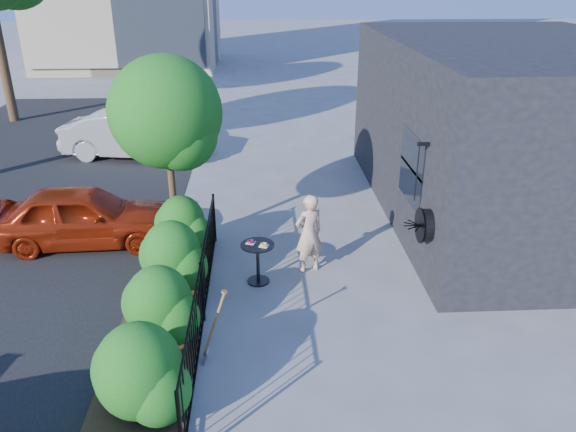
{
  "coord_description": "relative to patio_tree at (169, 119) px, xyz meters",
  "views": [
    {
      "loc": [
        -0.51,
        -8.01,
        5.44
      ],
      "look_at": [
        0.0,
        1.55,
        1.2
      ],
      "focal_mm": 35.0,
      "sensor_mm": 36.0,
      "label": 1
    }
  ],
  "objects": [
    {
      "name": "car_red",
      "position": [
        -2.03,
        0.3,
        -2.12
      ],
      "size": [
        3.81,
        1.67,
        1.28
      ],
      "primitive_type": "imported",
      "rotation": [
        0.0,
        0.0,
        1.61
      ],
      "color": "#A0260D",
      "rests_on": "ground"
    },
    {
      "name": "shovel",
      "position": [
        0.98,
        -3.87,
        -2.2
      ],
      "size": [
        0.44,
        0.17,
        1.27
      ],
      "color": "brown",
      "rests_on": "ground"
    },
    {
      "name": "shop_building",
      "position": [
        7.73,
        1.74,
        -0.76
      ],
      "size": [
        6.22,
        9.0,
        4.0
      ],
      "color": "black",
      "rests_on": "ground"
    },
    {
      "name": "shrubs",
      "position": [
        0.14,
        -2.66,
        -2.06
      ],
      "size": [
        1.1,
        5.6,
        1.24
      ],
      "color": "#1E6216",
      "rests_on": "ground"
    },
    {
      "name": "cafe_table",
      "position": [
        1.66,
        -1.54,
        -2.22
      ],
      "size": [
        0.63,
        0.63,
        0.85
      ],
      "rotation": [
        0.0,
        0.0,
        -0.35
      ],
      "color": "black",
      "rests_on": "ground"
    },
    {
      "name": "woman",
      "position": [
        2.64,
        -1.15,
        -1.97
      ],
      "size": [
        0.69,
        0.59,
        1.59
      ],
      "primitive_type": "imported",
      "rotation": [
        0.0,
        0.0,
        3.59
      ],
      "color": "#D5A989",
      "rests_on": "ground"
    },
    {
      "name": "fence",
      "position": [
        0.74,
        -2.76,
        -2.2
      ],
      "size": [
        0.05,
        6.05,
        1.1
      ],
      "color": "black",
      "rests_on": "ground"
    },
    {
      "name": "planting_bed",
      "position": [
        0.04,
        -2.76,
        -2.72
      ],
      "size": [
        1.3,
        6.0,
        0.08
      ],
      "primitive_type": "cube",
      "color": "#382616",
      "rests_on": "ground"
    },
    {
      "name": "ground",
      "position": [
        2.24,
        -2.76,
        -2.76
      ],
      "size": [
        120.0,
        120.0,
        0.0
      ],
      "primitive_type": "plane",
      "color": "gray",
      "rests_on": "ground"
    },
    {
      "name": "patio_tree",
      "position": [
        0.0,
        0.0,
        0.0
      ],
      "size": [
        2.2,
        2.2,
        3.94
      ],
      "color": "#3F2B19",
      "rests_on": "ground"
    },
    {
      "name": "car_silver",
      "position": [
        -2.12,
        6.39,
        -2.04
      ],
      "size": [
        4.57,
        2.2,
        1.45
      ],
      "primitive_type": "imported",
      "rotation": [
        0.0,
        0.0,
        1.41
      ],
      "color": "#AFAFB4",
      "rests_on": "ground"
    }
  ]
}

